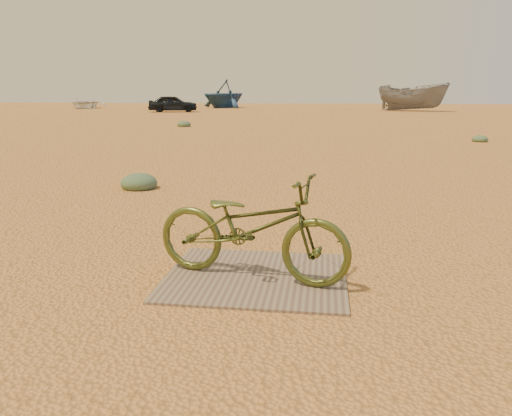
# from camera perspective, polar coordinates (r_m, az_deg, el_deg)

# --- Properties ---
(ground) EXTENTS (120.00, 120.00, 0.00)m
(ground) POSITION_cam_1_polar(r_m,az_deg,el_deg) (4.40, 1.22, -7.54)
(ground) COLOR #CE8641
(ground) RESTS_ON ground
(plywood_board) EXTENTS (1.53, 1.33, 0.02)m
(plywood_board) POSITION_cam_1_polar(r_m,az_deg,el_deg) (4.31, 0.00, -7.84)
(plywood_board) COLOR #7B6B50
(plywood_board) RESTS_ON ground
(bicycle) EXTENTS (1.77, 0.95, 0.89)m
(bicycle) POSITION_cam_1_polar(r_m,az_deg,el_deg) (4.13, -0.54, -2.19)
(bicycle) COLOR #46501F
(bicycle) RESTS_ON plywood_board
(car) EXTENTS (3.84, 2.18, 1.23)m
(car) POSITION_cam_1_polar(r_m,az_deg,el_deg) (38.59, -9.47, 11.69)
(car) COLOR black
(car) RESTS_ON ground
(boat_near_left) EXTENTS (4.22, 5.21, 0.95)m
(boat_near_left) POSITION_cam_1_polar(r_m,az_deg,el_deg) (48.52, -18.99, 11.28)
(boat_near_left) COLOR silver
(boat_near_left) RESTS_ON ground
(boat_far_left) EXTENTS (6.24, 6.43, 2.58)m
(boat_far_left) POSITION_cam_1_polar(r_m,az_deg,el_deg) (47.31, -3.69, 12.91)
(boat_far_left) COLOR navy
(boat_far_left) RESTS_ON ground
(boat_mid_right) EXTENTS (5.90, 4.53, 2.16)m
(boat_mid_right) POSITION_cam_1_polar(r_m,az_deg,el_deg) (41.57, 17.43, 12.01)
(boat_mid_right) COLOR slate
(boat_mid_right) RESTS_ON ground
(kale_a) EXTENTS (0.59, 0.59, 0.33)m
(kale_a) POSITION_cam_1_polar(r_m,az_deg,el_deg) (8.41, -13.20, 2.20)
(kale_a) COLOR #5A724E
(kale_a) RESTS_ON ground
(kale_b) EXTENTS (0.48, 0.48, 0.26)m
(kale_b) POSITION_cam_1_polar(r_m,az_deg,el_deg) (17.26, 24.19, 6.92)
(kale_b) COLOR #5A724E
(kale_b) RESTS_ON ground
(kale_c) EXTENTS (0.61, 0.61, 0.33)m
(kale_c) POSITION_cam_1_polar(r_m,az_deg,el_deg) (22.72, -8.23, 9.19)
(kale_c) COLOR #5A724E
(kale_c) RESTS_ON ground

